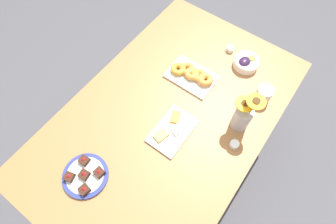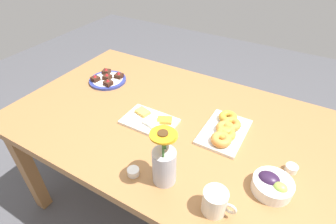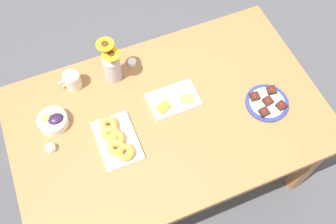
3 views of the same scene
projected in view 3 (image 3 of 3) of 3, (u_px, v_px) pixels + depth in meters
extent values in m
plane|color=#4C4C51|center=(168.00, 167.00, 2.56)|extent=(6.00, 6.00, 0.00)
cube|color=#9E6B3D|center=(168.00, 118.00, 1.93)|extent=(1.60, 1.00, 0.04)
cube|color=#9E6B3D|center=(242.00, 58.00, 2.57)|extent=(0.07, 0.07, 0.70)
cube|color=#9E6B3D|center=(35.00, 129.00, 2.31)|extent=(0.07, 0.07, 0.70)
cube|color=#9E6B3D|center=(308.00, 165.00, 2.20)|extent=(0.07, 0.07, 0.70)
cylinder|color=silver|center=(73.00, 80.00, 1.96)|extent=(0.09, 0.09, 0.09)
cylinder|color=brown|center=(71.00, 76.00, 1.92)|extent=(0.08, 0.08, 0.00)
torus|color=silver|center=(62.00, 84.00, 1.95)|extent=(0.05, 0.01, 0.05)
cylinder|color=white|center=(53.00, 121.00, 1.87)|extent=(0.15, 0.15, 0.05)
ellipsoid|color=#2D1938|center=(56.00, 119.00, 1.85)|extent=(0.08, 0.07, 0.04)
ellipsoid|color=#9EC14C|center=(46.00, 118.00, 1.85)|extent=(0.05, 0.04, 0.04)
cube|color=white|center=(174.00, 100.00, 1.95)|extent=(0.26, 0.17, 0.01)
cube|color=#EFB74C|center=(187.00, 99.00, 1.93)|extent=(0.08, 0.07, 0.02)
cube|color=white|center=(169.00, 96.00, 1.94)|extent=(0.08, 0.06, 0.02)
cube|color=orange|center=(163.00, 107.00, 1.91)|extent=(0.08, 0.07, 0.02)
cube|color=white|center=(117.00, 141.00, 1.84)|extent=(0.19, 0.28, 0.01)
torus|color=orange|center=(109.00, 125.00, 1.85)|extent=(0.12, 0.12, 0.04)
torus|color=gold|center=(111.00, 133.00, 1.83)|extent=(0.12, 0.12, 0.03)
torus|color=#D28739|center=(116.00, 139.00, 1.82)|extent=(0.09, 0.09, 0.03)
torus|color=orange|center=(116.00, 147.00, 1.79)|extent=(0.10, 0.10, 0.03)
torus|color=gold|center=(126.00, 152.00, 1.78)|extent=(0.12, 0.12, 0.03)
cylinder|color=white|center=(51.00, 148.00, 1.81)|extent=(0.05, 0.05, 0.03)
cylinder|color=#C68923|center=(50.00, 147.00, 1.80)|extent=(0.04, 0.04, 0.01)
cylinder|color=white|center=(132.00, 63.00, 2.06)|extent=(0.05, 0.05, 0.03)
cylinder|color=maroon|center=(132.00, 62.00, 2.05)|extent=(0.04, 0.04, 0.01)
cylinder|color=navy|center=(267.00, 103.00, 1.94)|extent=(0.22, 0.22, 0.01)
cylinder|color=white|center=(267.00, 103.00, 1.94)|extent=(0.18, 0.18, 0.01)
cube|color=#381E14|center=(281.00, 106.00, 1.91)|extent=(0.05, 0.05, 0.02)
cone|color=red|center=(282.00, 104.00, 1.89)|extent=(0.02, 0.02, 0.01)
cube|color=#381E14|center=(264.00, 112.00, 1.89)|extent=(0.05, 0.05, 0.02)
cone|color=red|center=(265.00, 110.00, 1.87)|extent=(0.02, 0.02, 0.01)
cube|color=#381E14|center=(271.00, 90.00, 1.95)|extent=(0.05, 0.05, 0.02)
cone|color=red|center=(272.00, 88.00, 1.94)|extent=(0.02, 0.02, 0.01)
cube|color=#381E14|center=(255.00, 96.00, 1.94)|extent=(0.05, 0.05, 0.02)
cone|color=red|center=(255.00, 94.00, 1.92)|extent=(0.02, 0.02, 0.01)
cube|color=#381E14|center=(268.00, 101.00, 1.92)|extent=(0.05, 0.05, 0.02)
cone|color=red|center=(269.00, 99.00, 1.91)|extent=(0.02, 0.02, 0.01)
cylinder|color=#B2B2BC|center=(112.00, 68.00, 1.96)|extent=(0.09, 0.09, 0.15)
cylinder|color=#3D702D|center=(107.00, 51.00, 1.86)|extent=(0.01, 0.01, 0.10)
cylinder|color=orange|center=(105.00, 44.00, 1.81)|extent=(0.09, 0.09, 0.01)
cylinder|color=#472D14|center=(105.00, 44.00, 1.81)|extent=(0.04, 0.04, 0.01)
cylinder|color=#3D702D|center=(112.00, 59.00, 1.86)|extent=(0.01, 0.01, 0.06)
cylinder|color=yellow|center=(111.00, 54.00, 1.83)|extent=(0.09, 0.09, 0.01)
cylinder|color=#472D14|center=(111.00, 54.00, 1.83)|extent=(0.04, 0.04, 0.01)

